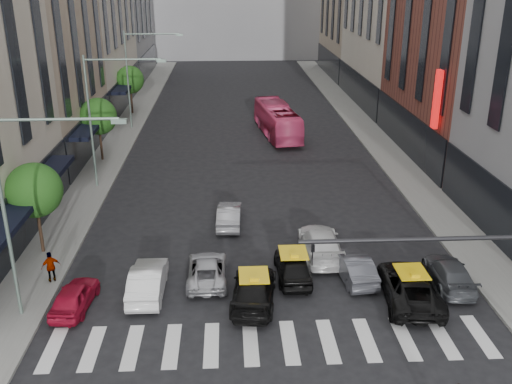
{
  "coord_description": "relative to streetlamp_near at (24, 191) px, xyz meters",
  "views": [
    {
      "loc": [
        -1.79,
        -17.96,
        14.23
      ],
      "look_at": [
        -0.43,
        8.29,
        4.0
      ],
      "focal_mm": 40.0,
      "sensor_mm": 36.0,
      "label": 1
    }
  ],
  "objects": [
    {
      "name": "ground",
      "position": [
        10.04,
        -4.0,
        -5.9
      ],
      "size": [
        160.0,
        160.0,
        0.0
      ],
      "primitive_type": "plane",
      "color": "black",
      "rests_on": "ground"
    },
    {
      "name": "sidewalk_left",
      "position": [
        -1.46,
        26.0,
        -5.83
      ],
      "size": [
        3.0,
        96.0,
        0.15
      ],
      "primitive_type": "cube",
      "color": "slate",
      "rests_on": "ground"
    },
    {
      "name": "sidewalk_right",
      "position": [
        21.54,
        26.0,
        -5.83
      ],
      "size": [
        3.0,
        96.0,
        0.15
      ],
      "primitive_type": "cube",
      "color": "slate",
      "rests_on": "ground"
    },
    {
      "name": "building_left_b",
      "position": [
        -6.96,
        24.0,
        6.1
      ],
      "size": [
        8.0,
        16.0,
        24.0
      ],
      "primitive_type": "cube",
      "color": "tan",
      "rests_on": "ground"
    },
    {
      "name": "tree_near",
      "position": [
        -1.76,
        6.0,
        -2.25
      ],
      "size": [
        2.88,
        2.88,
        4.95
      ],
      "color": "black",
      "rests_on": "sidewalk_left"
    },
    {
      "name": "tree_mid",
      "position": [
        -1.76,
        22.0,
        -2.25
      ],
      "size": [
        2.88,
        2.88,
        4.95
      ],
      "color": "black",
      "rests_on": "sidewalk_left"
    },
    {
      "name": "tree_far",
      "position": [
        -1.76,
        38.0,
        -2.25
      ],
      "size": [
        2.88,
        2.88,
        4.95
      ],
      "color": "black",
      "rests_on": "sidewalk_left"
    },
    {
      "name": "streetlamp_near",
      "position": [
        0.0,
        0.0,
        0.0
      ],
      "size": [
        5.38,
        0.25,
        9.0
      ],
      "color": "gray",
      "rests_on": "sidewalk_left"
    },
    {
      "name": "streetlamp_mid",
      "position": [
        0.0,
        16.0,
        0.0
      ],
      "size": [
        5.38,
        0.25,
        9.0
      ],
      "color": "gray",
      "rests_on": "sidewalk_left"
    },
    {
      "name": "streetlamp_far",
      "position": [
        0.0,
        32.0,
        0.0
      ],
      "size": [
        5.38,
        0.25,
        9.0
      ],
      "color": "gray",
      "rests_on": "sidewalk_left"
    },
    {
      "name": "traffic_signal",
      "position": [
        17.74,
        -5.0,
        -1.43
      ],
      "size": [
        10.1,
        0.2,
        6.0
      ],
      "color": "black",
      "rests_on": "ground"
    },
    {
      "name": "liberty_sign",
      "position": [
        22.64,
        16.0,
        0.1
      ],
      "size": [
        0.3,
        0.7,
        4.0
      ],
      "color": "red",
      "rests_on": "ground"
    },
    {
      "name": "car_red",
      "position": [
        1.27,
        0.52,
        -5.29
      ],
      "size": [
        1.8,
        3.71,
        1.22
      ],
      "primitive_type": "imported",
      "rotation": [
        0.0,
        0.0,
        3.04
      ],
      "color": "maroon",
      "rests_on": "ground"
    },
    {
      "name": "car_white_front",
      "position": [
        4.4,
        1.61,
        -5.19
      ],
      "size": [
        1.53,
        4.35,
        1.43
      ],
      "primitive_type": "imported",
      "rotation": [
        0.0,
        0.0,
        3.14
      ],
      "color": "silver",
      "rests_on": "ground"
    },
    {
      "name": "car_silver",
      "position": [
        7.14,
        2.73,
        -5.32
      ],
      "size": [
        1.97,
        4.21,
        1.17
      ],
      "primitive_type": "imported",
      "rotation": [
        0.0,
        0.0,
        3.15
      ],
      "color": "#AEAEB3",
      "rests_on": "ground"
    },
    {
      "name": "taxi_left",
      "position": [
        9.33,
        0.61,
        -5.21
      ],
      "size": [
        2.49,
        4.96,
        1.38
      ],
      "primitive_type": "imported",
      "rotation": [
        0.0,
        0.0,
        3.02
      ],
      "color": "black",
      "rests_on": "ground"
    },
    {
      "name": "taxi_center",
      "position": [
        11.36,
        2.72,
        -5.21
      ],
      "size": [
        1.68,
        4.07,
        1.38
      ],
      "primitive_type": "imported",
      "rotation": [
        0.0,
        0.0,
        3.16
      ],
      "color": "black",
      "rests_on": "ground"
    },
    {
      "name": "car_grey_mid",
      "position": [
        14.34,
        2.55,
        -5.25
      ],
      "size": [
        1.78,
        4.09,
        1.31
      ],
      "primitive_type": "imported",
      "rotation": [
        0.0,
        0.0,
        3.24
      ],
      "color": "#44454C",
      "rests_on": "ground"
    },
    {
      "name": "taxi_right",
      "position": [
        16.49,
        0.43,
        -5.18
      ],
      "size": [
        2.92,
        5.45,
        1.45
      ],
      "primitive_type": "imported",
      "rotation": [
        0.0,
        0.0,
        3.04
      ],
      "color": "black",
      "rests_on": "ground"
    },
    {
      "name": "car_grey_curb",
      "position": [
        18.82,
        1.7,
        -5.28
      ],
      "size": [
        1.98,
        4.38,
        1.25
      ],
      "primitive_type": "imported",
      "rotation": [
        0.0,
        0.0,
        3.09
      ],
      "color": "#464A4F",
      "rests_on": "ground"
    },
    {
      "name": "car_row2_left",
      "position": [
        8.27,
        9.21,
        -5.26
      ],
      "size": [
        1.58,
        3.99,
        1.29
      ],
      "primitive_type": "imported",
      "rotation": [
        0.0,
        0.0,
        3.09
      ],
      "color": "gray",
      "rests_on": "ground"
    },
    {
      "name": "car_row2_right",
      "position": [
        13.09,
        5.06,
        -5.18
      ],
      "size": [
        2.12,
        5.04,
        1.45
      ],
      "primitive_type": "imported",
      "rotation": [
        0.0,
        0.0,
        3.12
      ],
      "color": "silver",
      "rests_on": "ground"
    },
    {
      "name": "bus",
      "position": [
        12.84,
        28.92,
        -4.46
      ],
      "size": [
        3.76,
        10.6,
        2.89
      ],
      "primitive_type": "imported",
      "rotation": [
        0.0,
        0.0,
        3.27
      ],
      "color": "#E34276",
      "rests_on": "ground"
    },
    {
      "name": "pedestrian_far",
      "position": [
        -0.36,
        2.77,
        -4.98
      ],
      "size": [
        0.98,
        0.76,
        1.55
      ],
      "primitive_type": "imported",
      "rotation": [
        0.0,
        0.0,
        3.62
      ],
      "color": "gray",
      "rests_on": "sidewalk_left"
    }
  ]
}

